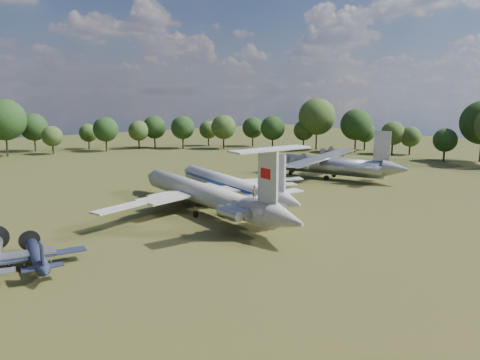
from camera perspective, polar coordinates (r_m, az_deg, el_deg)
ground at (r=68.46m, az=-7.31°, el=-5.09°), size 300.00×300.00×0.00m
il62_airliner at (r=72.81m, az=-4.34°, el=-2.22°), size 36.04×46.68×4.55m
tu104_jet at (r=81.86m, az=-1.28°, el=-0.92°), size 32.79×42.35×4.07m
an12_transport at (r=103.15m, az=10.50°, el=1.51°), size 42.82×44.91×4.69m
small_prop_west at (r=54.91m, az=-23.50°, el=-8.83°), size 11.48×14.85×2.05m
person_on_il62 at (r=61.77m, az=1.73°, el=-1.49°), size 0.72×0.50×1.88m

